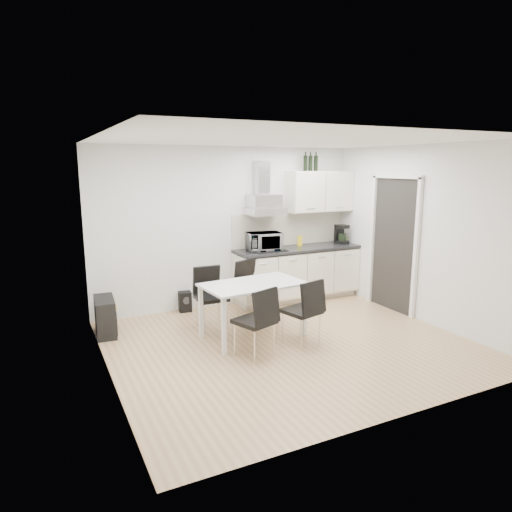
{
  "coord_description": "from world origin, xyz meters",
  "views": [
    {
      "loc": [
        -2.87,
        -4.88,
        2.3
      ],
      "look_at": [
        -0.22,
        0.52,
        1.1
      ],
      "focal_mm": 32.0,
      "sensor_mm": 36.0,
      "label": 1
    }
  ],
  "objects_px": {
    "chair_near_left": "(254,322)",
    "chair_near_right": "(301,312)",
    "kitchenette": "(298,252)",
    "chair_far_right": "(254,290)",
    "guitar_amp": "(105,316)",
    "floor_speaker": "(185,302)",
    "chair_far_left": "(211,298)",
    "dining_table": "(253,289)"
  },
  "relations": [
    {
      "from": "kitchenette",
      "to": "chair_near_left",
      "type": "xyz_separation_m",
      "value": [
        -1.76,
        -1.89,
        -0.39
      ]
    },
    {
      "from": "dining_table",
      "to": "floor_speaker",
      "type": "bearing_deg",
      "value": 103.79
    },
    {
      "from": "chair_near_right",
      "to": "floor_speaker",
      "type": "xyz_separation_m",
      "value": [
        -0.95,
        1.98,
        -0.28
      ]
    },
    {
      "from": "guitar_amp",
      "to": "dining_table",
      "type": "bearing_deg",
      "value": -23.81
    },
    {
      "from": "guitar_amp",
      "to": "chair_near_right",
      "type": "bearing_deg",
      "value": -29.19
    },
    {
      "from": "kitchenette",
      "to": "chair_near_left",
      "type": "relative_size",
      "value": 2.86
    },
    {
      "from": "chair_far_right",
      "to": "guitar_amp",
      "type": "bearing_deg",
      "value": -26.35
    },
    {
      "from": "chair_far_left",
      "to": "chair_far_right",
      "type": "bearing_deg",
      "value": -167.6
    },
    {
      "from": "chair_near_left",
      "to": "kitchenette",
      "type": "bearing_deg",
      "value": 27.6
    },
    {
      "from": "floor_speaker",
      "to": "chair_near_left",
      "type": "bearing_deg",
      "value": -75.66
    },
    {
      "from": "chair_near_left",
      "to": "chair_near_right",
      "type": "relative_size",
      "value": 1.0
    },
    {
      "from": "chair_far_left",
      "to": "chair_far_right",
      "type": "height_order",
      "value": "same"
    },
    {
      "from": "chair_near_left",
      "to": "floor_speaker",
      "type": "relative_size",
      "value": 2.73
    },
    {
      "from": "chair_far_left",
      "to": "floor_speaker",
      "type": "distance_m",
      "value": 0.95
    },
    {
      "from": "chair_far_right",
      "to": "kitchenette",
      "type": "bearing_deg",
      "value": -171.6
    },
    {
      "from": "kitchenette",
      "to": "floor_speaker",
      "type": "xyz_separation_m",
      "value": [
        -1.99,
        0.17,
        -0.67
      ]
    },
    {
      "from": "chair_far_left",
      "to": "guitar_amp",
      "type": "height_order",
      "value": "chair_far_left"
    },
    {
      "from": "chair_far_right",
      "to": "chair_near_left",
      "type": "distance_m",
      "value": 1.44
    },
    {
      "from": "chair_near_left",
      "to": "guitar_amp",
      "type": "bearing_deg",
      "value": 114.54
    },
    {
      "from": "kitchenette",
      "to": "chair_far_left",
      "type": "relative_size",
      "value": 2.86
    },
    {
      "from": "floor_speaker",
      "to": "chair_far_left",
      "type": "bearing_deg",
      "value": -74.95
    },
    {
      "from": "kitchenette",
      "to": "dining_table",
      "type": "bearing_deg",
      "value": -139.17
    },
    {
      "from": "dining_table",
      "to": "chair_near_right",
      "type": "bearing_deg",
      "value": -55.41
    },
    {
      "from": "kitchenette",
      "to": "chair_near_left",
      "type": "height_order",
      "value": "kitchenette"
    },
    {
      "from": "kitchenette",
      "to": "dining_table",
      "type": "xyz_separation_m",
      "value": [
        -1.49,
        -1.29,
        -0.17
      ]
    },
    {
      "from": "chair_near_right",
      "to": "floor_speaker",
      "type": "distance_m",
      "value": 2.21
    },
    {
      "from": "chair_far_right",
      "to": "chair_far_left",
      "type": "bearing_deg",
      "value": -8.01
    },
    {
      "from": "kitchenette",
      "to": "chair_far_left",
      "type": "xyz_separation_m",
      "value": [
        -1.88,
        -0.74,
        -0.39
      ]
    },
    {
      "from": "chair_near_right",
      "to": "chair_far_right",
      "type": "bearing_deg",
      "value": 79.89
    },
    {
      "from": "guitar_amp",
      "to": "floor_speaker",
      "type": "relative_size",
      "value": 1.96
    },
    {
      "from": "chair_near_right",
      "to": "chair_far_left",
      "type": "bearing_deg",
      "value": 113.39
    },
    {
      "from": "kitchenette",
      "to": "chair_far_left",
      "type": "height_order",
      "value": "kitchenette"
    },
    {
      "from": "dining_table",
      "to": "chair_far_left",
      "type": "bearing_deg",
      "value": 120.26
    },
    {
      "from": "chair_near_right",
      "to": "guitar_amp",
      "type": "bearing_deg",
      "value": 131.76
    },
    {
      "from": "kitchenette",
      "to": "chair_far_right",
      "type": "height_order",
      "value": "kitchenette"
    },
    {
      "from": "kitchenette",
      "to": "chair_far_right",
      "type": "distance_m",
      "value": 1.34
    },
    {
      "from": "dining_table",
      "to": "floor_speaker",
      "type": "relative_size",
      "value": 4.37
    },
    {
      "from": "chair_far_left",
      "to": "chair_near_right",
      "type": "xyz_separation_m",
      "value": [
        0.84,
        -1.07,
        0.0
      ]
    },
    {
      "from": "chair_far_left",
      "to": "chair_near_right",
      "type": "height_order",
      "value": "same"
    },
    {
      "from": "chair_far_right",
      "to": "guitar_amp",
      "type": "height_order",
      "value": "chair_far_right"
    },
    {
      "from": "dining_table",
      "to": "chair_far_right",
      "type": "xyz_separation_m",
      "value": [
        0.35,
        0.69,
        -0.22
      ]
    },
    {
      "from": "chair_far_left",
      "to": "guitar_amp",
      "type": "relative_size",
      "value": 1.39
    }
  ]
}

